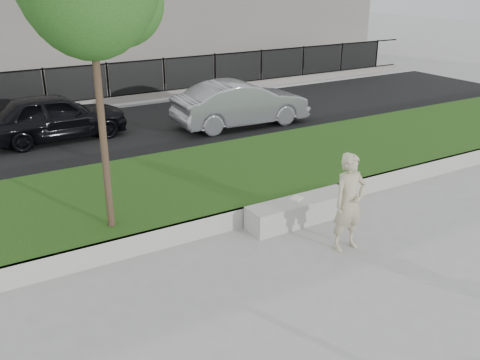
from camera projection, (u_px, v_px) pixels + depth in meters
ground at (242, 258)px, 9.23m from camera, size 90.00×90.00×0.00m
grass_bank at (170, 191)px, 11.55m from camera, size 34.00×4.00×0.40m
grass_kerb at (213, 225)px, 9.99m from camera, size 34.00×0.08×0.40m
street at (95, 136)px, 16.01m from camera, size 34.00×7.00×0.04m
far_pavement at (59, 105)px, 19.60m from camera, size 34.00×3.00×0.12m
iron_fence at (64, 97)px, 18.62m from camera, size 32.00×0.30×1.50m
stone_bench at (301, 210)px, 10.52m from camera, size 2.28×0.57×0.47m
man at (349, 202)px, 9.26m from camera, size 0.66×0.45×1.77m
book at (297, 198)px, 10.46m from camera, size 0.29×0.26×0.03m
car_dark at (55, 116)px, 15.41m from camera, size 4.10×1.76×1.38m
car_silver at (241, 104)px, 16.83m from camera, size 4.37×1.72×1.42m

